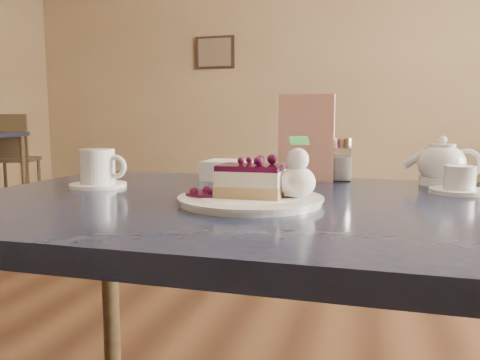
% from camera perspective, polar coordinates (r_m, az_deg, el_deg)
% --- Properties ---
extents(main_table, '(1.13, 0.75, 0.70)m').
position_cam_1_polar(main_table, '(0.88, 2.02, -7.09)').
color(main_table, '#19223A').
rests_on(main_table, ground).
extents(dessert_plate, '(0.25, 0.25, 0.01)m').
position_cam_1_polar(dessert_plate, '(0.82, 1.29, -2.47)').
color(dessert_plate, white).
rests_on(dessert_plate, main_table).
extents(cheesecake_slice, '(0.11, 0.08, 0.06)m').
position_cam_1_polar(cheesecake_slice, '(0.81, 1.30, -0.13)').
color(cheesecake_slice, tan).
rests_on(cheesecake_slice, dessert_plate).
extents(whipped_cream, '(0.06, 0.06, 0.06)m').
position_cam_1_polar(whipped_cream, '(0.81, 6.96, -0.24)').
color(whipped_cream, white).
rests_on(whipped_cream, dessert_plate).
extents(berry_sauce, '(0.07, 0.07, 0.01)m').
position_cam_1_polar(berry_sauce, '(0.83, -4.10, -1.66)').
color(berry_sauce, '#340822').
rests_on(berry_sauce, dessert_plate).
extents(coffee_set, '(0.13, 0.12, 0.08)m').
position_cam_1_polar(coffee_set, '(1.06, -16.86, 1.15)').
color(coffee_set, white).
rests_on(coffee_set, main_table).
extents(tea_set, '(0.17, 0.23, 0.10)m').
position_cam_1_polar(tea_set, '(1.12, 23.66, 1.32)').
color(tea_set, white).
rests_on(tea_set, main_table).
extents(menu_card, '(0.13, 0.03, 0.21)m').
position_cam_1_polar(menu_card, '(1.13, 8.06, 5.08)').
color(menu_card, white).
rests_on(menu_card, main_table).
extents(sugar_shaker, '(0.06, 0.06, 0.10)m').
position_cam_1_polar(sugar_shaker, '(1.14, 12.14, 2.50)').
color(sugar_shaker, white).
rests_on(sugar_shaker, main_table).
extents(napkin_stack, '(0.11, 0.11, 0.05)m').
position_cam_1_polar(napkin_stack, '(1.15, -1.43, 1.23)').
color(napkin_stack, white).
rests_on(napkin_stack, main_table).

